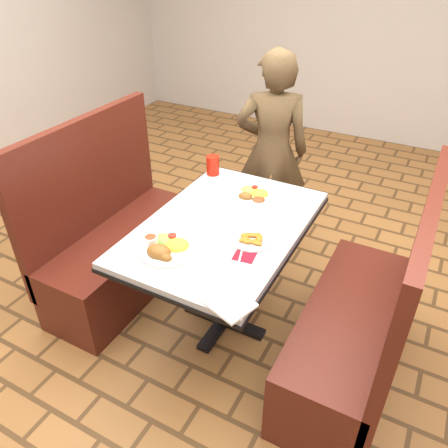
{
  "coord_description": "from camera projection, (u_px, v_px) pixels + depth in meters",
  "views": [
    {
      "loc": [
        0.93,
        -1.75,
        2.06
      ],
      "look_at": [
        0.0,
        0.0,
        0.75
      ],
      "focal_mm": 35.0,
      "sensor_mm": 36.0,
      "label": 1
    }
  ],
  "objects": [
    {
      "name": "spoon_utensil",
      "position": [
        241.0,
        255.0,
        2.14
      ],
      "size": [
        0.05,
        0.13,
        0.0
      ],
      "primitive_type": "cube",
      "rotation": [
        0.0,
        0.0,
        0.3
      ],
      "color": "#BCBCC1",
      "rests_on": "dining_table"
    },
    {
      "name": "near_dinner_plate",
      "position": [
        166.0,
        246.0,
        2.16
      ],
      "size": [
        0.29,
        0.29,
        0.09
      ],
      "rotation": [
        0.0,
        0.0,
        0.4
      ],
      "color": "white",
      "rests_on": "dining_table"
    },
    {
      "name": "lettuce_shreds",
      "position": [
        236.0,
        220.0,
        2.41
      ],
      "size": [
        0.28,
        0.32,
        0.0
      ],
      "primitive_type": null,
      "color": "#76AF46",
      "rests_on": "dining_table"
    },
    {
      "name": "knife_utensil",
      "position": [
        173.0,
        249.0,
        2.18
      ],
      "size": [
        0.04,
        0.15,
        0.0
      ],
      "primitive_type": "cube",
      "rotation": [
        0.0,
        0.0,
        -0.17
      ],
      "color": "silver",
      "rests_on": "dining_table"
    },
    {
      "name": "booth_bench_left",
      "position": [
        119.0,
        245.0,
        2.92
      ],
      "size": [
        0.47,
        1.2,
        1.17
      ],
      "color": "#551E13",
      "rests_on": "ground"
    },
    {
      "name": "booth_bench_right",
      "position": [
        358.0,
        330.0,
        2.3
      ],
      "size": [
        0.47,
        1.2,
        1.17
      ],
      "color": "#551E13",
      "rests_on": "ground"
    },
    {
      "name": "plantain_plate",
      "position": [
        252.0,
        240.0,
        2.23
      ],
      "size": [
        0.2,
        0.2,
        0.03
      ],
      "rotation": [
        0.0,
        0.0,
        0.42
      ],
      "color": "white",
      "rests_on": "dining_table"
    },
    {
      "name": "maroon_napkin",
      "position": [
        245.0,
        255.0,
        2.14
      ],
      "size": [
        0.12,
        0.12,
        0.0
      ],
      "primitive_type": "cube",
      "rotation": [
        0.0,
        0.0,
        0.14
      ],
      "color": "maroon",
      "rests_on": "dining_table"
    },
    {
      "name": "far_dinner_plate",
      "position": [
        253.0,
        194.0,
        2.61
      ],
      "size": [
        0.26,
        0.26,
        0.07
      ],
      "rotation": [
        0.0,
        0.0,
        0.01
      ],
      "color": "white",
      "rests_on": "dining_table"
    },
    {
      "name": "diner_person",
      "position": [
        272.0,
        152.0,
        3.21
      ],
      "size": [
        0.63,
        0.53,
        1.47
      ],
      "primitive_type": "imported",
      "rotation": [
        0.0,
        0.0,
        3.54
      ],
      "color": "brown",
      "rests_on": "ground"
    },
    {
      "name": "red_tumbler",
      "position": [
        213.0,
        165.0,
        2.84
      ],
      "size": [
        0.08,
        0.08,
        0.13
      ],
      "primitive_type": "cylinder",
      "color": "red",
      "rests_on": "dining_table"
    },
    {
      "name": "fork_utensil",
      "position": [
        170.0,
        252.0,
        2.15
      ],
      "size": [
        0.08,
        0.12,
        0.0
      ],
      "primitive_type": "cube",
      "rotation": [
        0.0,
        0.0,
        -0.57
      ],
      "color": "silver",
      "rests_on": "dining_table"
    },
    {
      "name": "paper_napkin",
      "position": [
        227.0,
        302.0,
        1.86
      ],
      "size": [
        0.26,
        0.22,
        0.01
      ],
      "primitive_type": "cube",
      "rotation": [
        0.0,
        0.0,
        -0.32
      ],
      "color": "white",
      "rests_on": "dining_table"
    },
    {
      "name": "dining_table",
      "position": [
        224.0,
        238.0,
        2.43
      ],
      "size": [
        0.81,
        1.21,
        0.75
      ],
      "color": "#BABDBF",
      "rests_on": "ground"
    }
  ]
}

